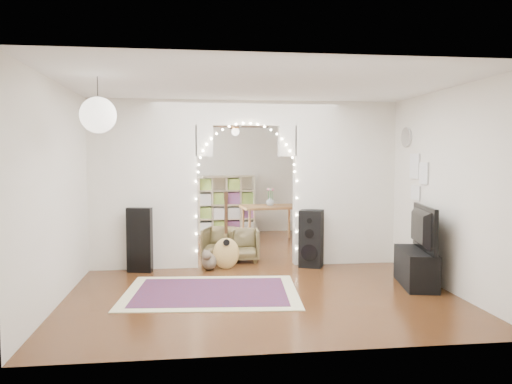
{
  "coord_description": "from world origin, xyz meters",
  "views": [
    {
      "loc": [
        -0.88,
        -8.11,
        1.79
      ],
      "look_at": [
        0.2,
        0.3,
        1.19
      ],
      "focal_mm": 35.0,
      "sensor_mm": 36.0,
      "label": 1
    }
  ],
  "objects": [
    {
      "name": "floor_speaker",
      "position": [
        1.04,
        -0.25,
        0.46
      ],
      "size": [
        0.46,
        0.43,
        0.93
      ],
      "rotation": [
        0.0,
        0.0,
        -0.43
      ],
      "color": "black",
      "rests_on": "floor"
    },
    {
      "name": "ceiling_fan",
      "position": [
        0.0,
        2.0,
        2.4
      ],
      "size": [
        1.1,
        1.1,
        0.3
      ],
      "primitive_type": null,
      "color": "#C68142",
      "rests_on": "ceiling"
    },
    {
      "name": "dining_table",
      "position": [
        0.76,
        2.32,
        0.68
      ],
      "size": [
        1.27,
        0.92,
        0.76
      ],
      "rotation": [
        0.0,
        0.0,
        0.1
      ],
      "color": "brown",
      "rests_on": "floor"
    },
    {
      "name": "wall_front",
      "position": [
        0.0,
        -3.75,
        1.35
      ],
      "size": [
        5.0,
        0.02,
        2.7
      ],
      "primitive_type": "cube",
      "color": "silver",
      "rests_on": "floor"
    },
    {
      "name": "fairy_lights",
      "position": [
        0.0,
        -0.13,
        1.55
      ],
      "size": [
        1.64,
        0.04,
        1.6
      ],
      "primitive_type": null,
      "color": "#FFEABF",
      "rests_on": "divider_wall"
    },
    {
      "name": "paper_lantern",
      "position": [
        -1.9,
        -2.4,
        2.25
      ],
      "size": [
        0.4,
        0.4,
        0.4
      ],
      "primitive_type": "sphere",
      "color": "white",
      "rests_on": "ceiling"
    },
    {
      "name": "area_rug",
      "position": [
        -0.64,
        -1.6,
        0.01
      ],
      "size": [
        2.41,
        1.9,
        0.02
      ],
      "primitive_type": "cube",
      "rotation": [
        0.0,
        0.0,
        -0.09
      ],
      "color": "maroon",
      "rests_on": "floor"
    },
    {
      "name": "guitar_case",
      "position": [
        -1.69,
        -0.29,
        0.5
      ],
      "size": [
        0.4,
        0.22,
        1.01
      ],
      "primitive_type": "cube",
      "rotation": [
        0.0,
        0.0,
        -0.24
      ],
      "color": "black",
      "rests_on": "floor"
    },
    {
      "name": "tabby_cat",
      "position": [
        -0.62,
        -0.27,
        0.15
      ],
      "size": [
        0.34,
        0.55,
        0.37
      ],
      "rotation": [
        0.0,
        0.0,
        -0.32
      ],
      "color": "brown",
      "rests_on": "floor"
    },
    {
      "name": "wall_left",
      "position": [
        -2.5,
        0.0,
        1.35
      ],
      "size": [
        0.02,
        7.5,
        2.7
      ],
      "primitive_type": "cube",
      "color": "silver",
      "rests_on": "floor"
    },
    {
      "name": "wall_back",
      "position": [
        0.0,
        3.75,
        1.35
      ],
      "size": [
        5.0,
        0.02,
        2.7
      ],
      "primitive_type": "cube",
      "color": "silver",
      "rests_on": "floor"
    },
    {
      "name": "dining_chair_right",
      "position": [
        -0.04,
        0.35,
        0.28
      ],
      "size": [
        0.63,
        0.65,
        0.55
      ],
      "primitive_type": "imported",
      "rotation": [
        0.0,
        0.0,
        -0.08
      ],
      "color": "brown",
      "rests_on": "floor"
    },
    {
      "name": "divider_wall",
      "position": [
        0.0,
        0.0,
        1.42
      ],
      "size": [
        5.0,
        0.2,
        2.7
      ],
      "color": "silver",
      "rests_on": "floor"
    },
    {
      "name": "flower_vase",
      "position": [
        0.76,
        2.32,
        0.85
      ],
      "size": [
        0.2,
        0.2,
        0.19
      ],
      "primitive_type": "imported",
      "rotation": [
        0.0,
        0.0,
        0.1
      ],
      "color": "white",
      "rests_on": "dining_table"
    },
    {
      "name": "dining_chair_left",
      "position": [
        -0.38,
        0.68,
        0.27
      ],
      "size": [
        0.74,
        0.75,
        0.54
      ],
      "primitive_type": "imported",
      "rotation": [
        0.0,
        0.0,
        -0.34
      ],
      "color": "brown",
      "rests_on": "floor"
    },
    {
      "name": "bookcase",
      "position": [
        -0.09,
        3.5,
        0.68
      ],
      "size": [
        1.35,
        0.8,
        1.36
      ],
      "primitive_type": "cube",
      "rotation": [
        0.0,
        0.0,
        0.38
      ],
      "color": "beige",
      "rests_on": "floor"
    },
    {
      "name": "floor",
      "position": [
        0.0,
        0.0,
        0.0
      ],
      "size": [
        7.5,
        7.5,
        0.0
      ],
      "primitive_type": "plane",
      "color": "black",
      "rests_on": "ground"
    },
    {
      "name": "media_console",
      "position": [
        2.2,
        -1.61,
        0.25
      ],
      "size": [
        0.59,
        1.06,
        0.5
      ],
      "primitive_type": "cube",
      "rotation": [
        0.0,
        0.0,
        -0.2
      ],
      "color": "black",
      "rests_on": "floor"
    },
    {
      "name": "picture_frames",
      "position": [
        2.48,
        -1.0,
        1.5
      ],
      "size": [
        0.02,
        0.5,
        0.7
      ],
      "primitive_type": null,
      "color": "white",
      "rests_on": "wall_right"
    },
    {
      "name": "window",
      "position": [
        -2.47,
        1.8,
        1.5
      ],
      "size": [
        0.04,
        1.2,
        1.4
      ],
      "primitive_type": "cube",
      "color": "white",
      "rests_on": "wall_left"
    },
    {
      "name": "acoustic_guitar",
      "position": [
        -0.35,
        -0.25,
        0.46
      ],
      "size": [
        0.44,
        0.2,
        1.05
      ],
      "rotation": [
        0.0,
        0.0,
        0.13
      ],
      "color": "tan",
      "rests_on": "floor"
    },
    {
      "name": "wall_clock",
      "position": [
        2.48,
        -0.6,
        2.1
      ],
      "size": [
        0.03,
        0.31,
        0.31
      ],
      "primitive_type": "cylinder",
      "rotation": [
        0.0,
        1.57,
        0.0
      ],
      "color": "white",
      "rests_on": "wall_right"
    },
    {
      "name": "ceiling",
      "position": [
        0.0,
        0.0,
        2.7
      ],
      "size": [
        5.0,
        7.5,
        0.02
      ],
      "primitive_type": "cube",
      "color": "white",
      "rests_on": "wall_back"
    },
    {
      "name": "wall_right",
      "position": [
        2.5,
        0.0,
        1.35
      ],
      "size": [
        0.02,
        7.5,
        2.7
      ],
      "primitive_type": "cube",
      "color": "silver",
      "rests_on": "floor"
    },
    {
      "name": "tv",
      "position": [
        2.2,
        -1.61,
        0.81
      ],
      "size": [
        0.35,
        1.08,
        0.62
      ],
      "primitive_type": "imported",
      "rotation": [
        0.0,
        0.0,
        1.38
      ],
      "color": "black",
      "rests_on": "media_console"
    }
  ]
}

